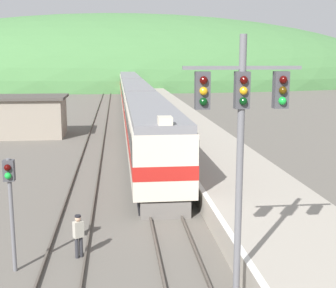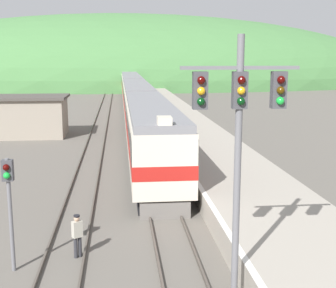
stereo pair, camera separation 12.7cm
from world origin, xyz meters
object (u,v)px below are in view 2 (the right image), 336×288
object	(u,v)px
signal_mast_main	(239,125)
signal_post_siding	(9,191)
carriage_third	(132,87)
carriage_second	(137,101)
track_worker	(77,234)
express_train_lead_car	(150,133)
carriage_fourth	(129,80)

from	to	relation	value
signal_mast_main	signal_post_siding	bearing A→B (deg)	156.76
carriage_third	signal_post_siding	distance (m)	60.93
carriage_second	track_worker	distance (m)	36.54
carriage_second	express_train_lead_car	bearing A→B (deg)	-90.00
carriage_fourth	signal_post_siding	bearing A→B (deg)	-93.90
signal_mast_main	signal_post_siding	xyz separation A→B (m)	(-7.04, 3.02, -2.59)
carriage_third	track_worker	size ratio (longest dim) A/B	13.79
express_train_lead_car	signal_post_siding	size ratio (longest dim) A/B	5.14
carriage_second	track_worker	world-z (taller)	carriage_second
signal_mast_main	signal_post_siding	size ratio (longest dim) A/B	1.98
signal_post_siding	carriage_second	bearing A→B (deg)	81.24
carriage_second	track_worker	size ratio (longest dim) A/B	13.79
carriage_second	signal_post_siding	world-z (taller)	carriage_second
track_worker	carriage_third	bearing A→B (deg)	86.54
express_train_lead_car	signal_post_siding	distance (m)	15.70
signal_mast_main	track_worker	xyz separation A→B (m)	(-4.92, 3.93, -4.52)
carriage_fourth	track_worker	world-z (taller)	carriage_fourth
carriage_fourth	track_worker	distance (m)	83.26
express_train_lead_car	carriage_third	distance (m)	46.05
express_train_lead_car	signal_mast_main	xyz separation A→B (m)	(1.30, -17.63, 3.09)
carriage_second	carriage_fourth	xyz separation A→B (m)	(0.00, 46.84, 0.00)
express_train_lead_car	track_worker	world-z (taller)	express_train_lead_car
express_train_lead_car	carriage_second	xyz separation A→B (m)	(0.00, 22.64, -0.01)
carriage_third	carriage_second	bearing A→B (deg)	-90.00
carriage_second	signal_mast_main	world-z (taller)	signal_mast_main
express_train_lead_car	signal_post_siding	xyz separation A→B (m)	(-5.74, -14.60, 0.50)
carriage_second	signal_mast_main	distance (m)	40.40
carriage_third	carriage_fourth	distance (m)	23.42
carriage_fourth	carriage_third	bearing A→B (deg)	-90.00
express_train_lead_car	carriage_second	size ratio (longest dim) A/B	0.91
carriage_second	signal_post_siding	distance (m)	37.68
express_train_lead_car	carriage_second	bearing A→B (deg)	90.00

